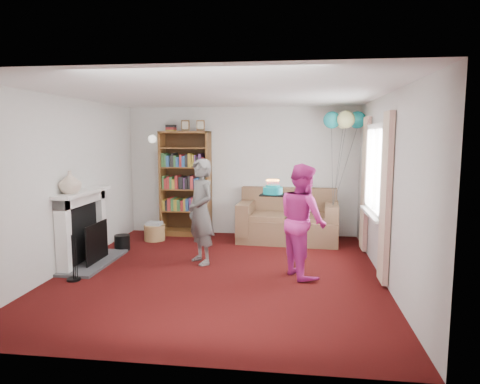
# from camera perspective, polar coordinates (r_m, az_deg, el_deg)

# --- Properties ---
(ground) EXTENTS (5.00, 5.00, 0.00)m
(ground) POSITION_cam_1_polar(r_m,az_deg,el_deg) (6.22, -2.73, -10.70)
(ground) COLOR black
(ground) RESTS_ON ground
(wall_back) EXTENTS (4.50, 0.02, 2.50)m
(wall_back) POSITION_cam_1_polar(r_m,az_deg,el_deg) (8.42, 0.21, 2.80)
(wall_back) COLOR silver
(wall_back) RESTS_ON ground
(wall_left) EXTENTS (0.02, 5.00, 2.50)m
(wall_left) POSITION_cam_1_polar(r_m,az_deg,el_deg) (6.72, -22.13, 1.05)
(wall_left) COLOR silver
(wall_left) RESTS_ON ground
(wall_right) EXTENTS (0.02, 5.00, 2.50)m
(wall_right) POSITION_cam_1_polar(r_m,az_deg,el_deg) (5.98, 19.04, 0.45)
(wall_right) COLOR silver
(wall_right) RESTS_ON ground
(ceiling) EXTENTS (4.50, 5.00, 0.01)m
(ceiling) POSITION_cam_1_polar(r_m,az_deg,el_deg) (5.93, -2.88, 12.94)
(ceiling) COLOR white
(ceiling) RESTS_ON wall_back
(fireplace) EXTENTS (0.55, 1.80, 1.12)m
(fireplace) POSITION_cam_1_polar(r_m,az_deg,el_deg) (6.92, -19.80, -4.87)
(fireplace) COLOR #3F3F42
(fireplace) RESTS_ON ground
(window_bay) EXTENTS (0.14, 2.02, 2.20)m
(window_bay) POSITION_cam_1_polar(r_m,az_deg,el_deg) (6.56, 17.51, 0.69)
(window_bay) COLOR white
(window_bay) RESTS_ON ground
(wall_sconce) EXTENTS (0.16, 0.23, 0.16)m
(wall_sconce) POSITION_cam_1_polar(r_m,az_deg,el_deg) (8.64, -11.59, 6.95)
(wall_sconce) COLOR gold
(wall_sconce) RESTS_ON ground
(bookcase) EXTENTS (0.96, 0.42, 2.24)m
(bookcase) POSITION_cam_1_polar(r_m,az_deg,el_deg) (8.44, -7.21, 0.99)
(bookcase) COLOR #472B14
(bookcase) RESTS_ON ground
(sofa) EXTENTS (1.81, 0.96, 0.96)m
(sofa) POSITION_cam_1_polar(r_m,az_deg,el_deg) (8.05, 6.45, -3.91)
(sofa) COLOR brown
(sofa) RESTS_ON ground
(wicker_basket) EXTENTS (0.38, 0.38, 0.35)m
(wicker_basket) POSITION_cam_1_polar(r_m,az_deg,el_deg) (8.18, -11.32, -5.24)
(wicker_basket) COLOR #A9834E
(wicker_basket) RESTS_ON ground
(person_striped) EXTENTS (0.67, 0.69, 1.60)m
(person_striped) POSITION_cam_1_polar(r_m,az_deg,el_deg) (6.51, -5.22, -2.63)
(person_striped) COLOR black
(person_striped) RESTS_ON ground
(person_magenta) EXTENTS (0.87, 0.95, 1.57)m
(person_magenta) POSITION_cam_1_polar(r_m,az_deg,el_deg) (5.98, 8.35, -3.73)
(person_magenta) COLOR #C22686
(person_magenta) RESTS_ON ground
(birthday_cake) EXTENTS (0.34, 0.34, 0.22)m
(birthday_cake) POSITION_cam_1_polar(r_m,az_deg,el_deg) (6.12, 4.39, 0.19)
(birthday_cake) COLOR black
(birthday_cake) RESTS_ON ground
(balloons) EXTENTS (0.74, 0.74, 1.69)m
(balloons) POSITION_cam_1_polar(r_m,az_deg,el_deg) (7.90, 13.76, 9.32)
(balloons) COLOR #3F3F3F
(balloons) RESTS_ON ground
(mantel_vase) EXTENTS (0.40, 0.40, 0.33)m
(mantel_vase) POSITION_cam_1_polar(r_m,az_deg,el_deg) (6.52, -21.72, 1.22)
(mantel_vase) COLOR beige
(mantel_vase) RESTS_ON fireplace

